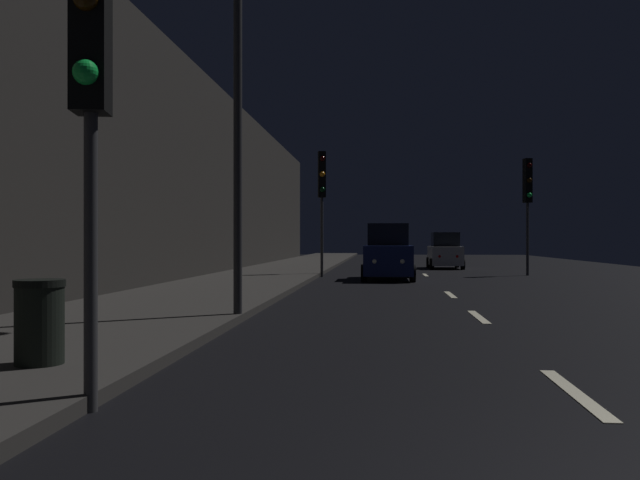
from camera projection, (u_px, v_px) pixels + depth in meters
name	position (u px, v px, depth m)	size (l,w,h in m)	color
ground	(427.00, 276.00, 27.94)	(25.71, 84.00, 0.02)	black
sidewalk_left	(271.00, 274.00, 28.56)	(4.40, 84.00, 0.15)	#33302D
building_facade_left	(189.00, 173.00, 25.31)	(0.80, 63.00, 8.15)	#2D2B28
lane_centerline	(457.00, 300.00, 16.64)	(0.16, 24.49, 0.01)	beige
traffic_light_far_right	(528.00, 190.00, 28.40)	(0.38, 0.48, 5.03)	#38383A
traffic_light_near_left	(90.00, 41.00, 5.81)	(0.36, 0.48, 4.53)	#38383A
traffic_light_far_left	(322.00, 185.00, 27.32)	(0.37, 0.48, 5.19)	#38383A
streetlamp_overhead	(260.00, 31.00, 12.22)	(1.70, 0.44, 8.28)	#2D2D30
trash_bin_curbside	(40.00, 321.00, 7.27)	(0.55, 0.55, 0.93)	black
car_approaching_headlights	(388.00, 254.00, 25.44)	(1.97, 4.27, 2.15)	#141E51
car_distant_taillights	(445.00, 252.00, 35.47)	(1.77, 3.84, 1.93)	silver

